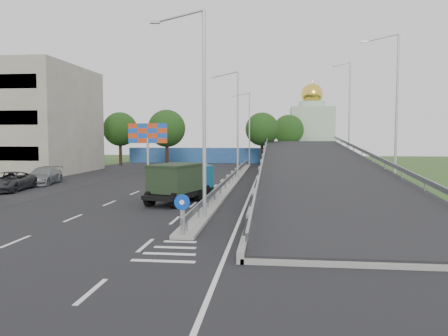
# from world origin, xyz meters

# --- Properties ---
(ground) EXTENTS (160.00, 160.00, 0.00)m
(ground) POSITION_xyz_m (0.00, 0.00, 0.00)
(ground) COLOR #2D4C1E
(ground) RESTS_ON ground
(road_surface) EXTENTS (26.00, 90.00, 0.04)m
(road_surface) POSITION_xyz_m (-3.00, 20.00, 0.00)
(road_surface) COLOR black
(road_surface) RESTS_ON ground
(parking_strip) EXTENTS (8.00, 90.00, 0.05)m
(parking_strip) POSITION_xyz_m (-16.00, 20.00, 0.00)
(parking_strip) COLOR black
(parking_strip) RESTS_ON ground
(median) EXTENTS (1.00, 44.00, 0.20)m
(median) POSITION_xyz_m (0.00, 24.00, 0.10)
(median) COLOR gray
(median) RESTS_ON ground
(overpass_ramp) EXTENTS (10.00, 50.00, 3.50)m
(overpass_ramp) POSITION_xyz_m (7.50, 24.00, 1.75)
(overpass_ramp) COLOR gray
(overpass_ramp) RESTS_ON ground
(median_guardrail) EXTENTS (0.09, 44.00, 0.71)m
(median_guardrail) POSITION_xyz_m (0.00, 24.00, 0.75)
(median_guardrail) COLOR gray
(median_guardrail) RESTS_ON median
(sign_bollard) EXTENTS (0.64, 0.23, 1.67)m
(sign_bollard) POSITION_xyz_m (0.00, 2.17, 1.03)
(sign_bollard) COLOR black
(sign_bollard) RESTS_ON median
(lamp_post_near) EXTENTS (2.74, 0.18, 10.08)m
(lamp_post_near) POSITION_xyz_m (0.11, 6.00, 5.81)
(lamp_post_near) COLOR #B2B5B7
(lamp_post_near) RESTS_ON median
(lamp_post_mid) EXTENTS (2.74, 0.18, 10.08)m
(lamp_post_mid) POSITION_xyz_m (0.11, 26.00, 5.81)
(lamp_post_mid) COLOR #B2B5B7
(lamp_post_mid) RESTS_ON median
(lamp_post_far) EXTENTS (2.74, 0.18, 10.08)m
(lamp_post_far) POSITION_xyz_m (0.11, 46.00, 5.81)
(lamp_post_far) COLOR #B2B5B7
(lamp_post_far) RESTS_ON median
(blue_wall) EXTENTS (30.00, 0.50, 2.40)m
(blue_wall) POSITION_xyz_m (-4.00, 52.00, 1.20)
(blue_wall) COLOR #284E94
(blue_wall) RESTS_ON ground
(church) EXTENTS (7.00, 7.00, 13.80)m
(church) POSITION_xyz_m (10.00, 60.00, 5.31)
(church) COLOR #B2CCAD
(church) RESTS_ON ground
(billboard) EXTENTS (4.00, 0.24, 5.50)m
(billboard) POSITION_xyz_m (-9.00, 28.00, 4.19)
(billboard) COLOR #B2B5B7
(billboard) RESTS_ON ground
(tree_left_mid) EXTENTS (4.80, 4.80, 7.60)m
(tree_left_mid) POSITION_xyz_m (-10.00, 40.00, 5.18)
(tree_left_mid) COLOR black
(tree_left_mid) RESTS_ON ground
(tree_median_far) EXTENTS (4.80, 4.80, 7.60)m
(tree_median_far) POSITION_xyz_m (2.00, 48.00, 5.18)
(tree_median_far) COLOR black
(tree_median_far) RESTS_ON ground
(tree_left_far) EXTENTS (4.80, 4.80, 7.60)m
(tree_left_far) POSITION_xyz_m (-18.00, 45.00, 5.18)
(tree_left_far) COLOR black
(tree_left_far) RESTS_ON ground
(tree_ramp_far) EXTENTS (4.80, 4.80, 7.60)m
(tree_ramp_far) POSITION_xyz_m (6.00, 55.00, 5.18)
(tree_ramp_far) COLOR black
(tree_ramp_far) RESTS_ON ground
(dump_truck) EXTENTS (3.62, 6.02, 2.50)m
(dump_truck) POSITION_xyz_m (-2.15, 11.95, 1.38)
(dump_truck) COLOR black
(dump_truck) RESTS_ON ground
(parked_car_c) EXTENTS (3.10, 5.57, 1.47)m
(parked_car_c) POSITION_xyz_m (-16.40, 16.03, 0.74)
(parked_car_c) COLOR #2B2B2F
(parked_car_c) RESTS_ON ground
(parked_car_d) EXTENTS (2.86, 5.43, 1.50)m
(parked_car_d) POSITION_xyz_m (-16.22, 20.71, 0.75)
(parked_car_d) COLOR gray
(parked_car_d) RESTS_ON ground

